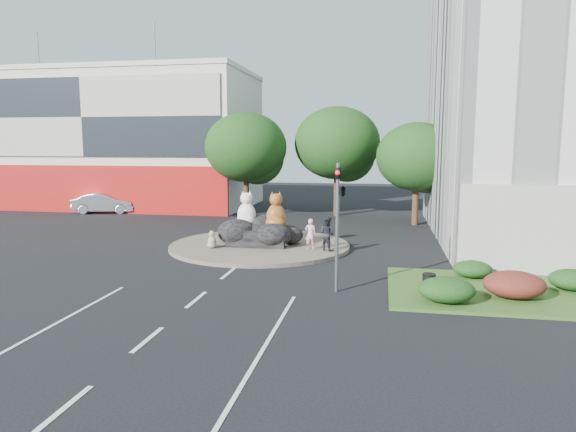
# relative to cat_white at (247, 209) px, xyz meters

# --- Properties ---
(ground) EXTENTS (120.00, 120.00, 0.00)m
(ground) POSITION_rel_cat_white_xyz_m (0.84, -10.37, -2.12)
(ground) COLOR black
(ground) RESTS_ON ground
(roundabout_island) EXTENTS (10.00, 10.00, 0.20)m
(roundabout_island) POSITION_rel_cat_white_xyz_m (0.84, -0.37, -2.02)
(roundabout_island) COLOR brown
(roundabout_island) RESTS_ON ground
(rock_plinth) EXTENTS (3.20, 2.60, 0.90)m
(rock_plinth) POSITION_rel_cat_white_xyz_m (0.84, -0.37, -1.47)
(rock_plinth) COLOR black
(rock_plinth) RESTS_ON roundabout_island
(shophouse_block) EXTENTS (25.20, 12.30, 17.40)m
(shophouse_block) POSITION_rel_cat_white_xyz_m (-17.16, 17.54, 4.07)
(shophouse_block) COLOR silver
(shophouse_block) RESTS_ON ground
(grass_verge) EXTENTS (10.00, 6.00, 0.12)m
(grass_verge) POSITION_rel_cat_white_xyz_m (12.84, -7.37, -2.06)
(grass_verge) COLOR #31511B
(grass_verge) RESTS_ON ground
(tree_left) EXTENTS (6.46, 6.46, 8.27)m
(tree_left) POSITION_rel_cat_white_xyz_m (-3.09, 11.69, 3.13)
(tree_left) COLOR #382314
(tree_left) RESTS_ON ground
(tree_mid) EXTENTS (6.84, 6.84, 8.76)m
(tree_mid) POSITION_rel_cat_white_xyz_m (3.91, 13.69, 3.44)
(tree_mid) COLOR #382314
(tree_mid) RESTS_ON ground
(tree_right) EXTENTS (5.70, 5.70, 7.30)m
(tree_right) POSITION_rel_cat_white_xyz_m (9.91, 9.69, 2.51)
(tree_right) COLOR #382314
(tree_right) RESTS_ON ground
(hedge_near_green) EXTENTS (2.00, 1.60, 0.90)m
(hedge_near_green) POSITION_rel_cat_white_xyz_m (9.84, -9.37, -1.55)
(hedge_near_green) COLOR black
(hedge_near_green) RESTS_ON grass_verge
(hedge_red) EXTENTS (2.20, 1.76, 0.99)m
(hedge_red) POSITION_rel_cat_white_xyz_m (12.34, -8.37, -1.50)
(hedge_red) COLOR #4D1714
(hedge_red) RESTS_ON grass_verge
(hedge_mid_green) EXTENTS (1.80, 1.44, 0.81)m
(hedge_mid_green) POSITION_rel_cat_white_xyz_m (14.84, -6.87, -1.59)
(hedge_mid_green) COLOR black
(hedge_mid_green) RESTS_ON grass_verge
(hedge_back_green) EXTENTS (1.60, 1.28, 0.72)m
(hedge_back_green) POSITION_rel_cat_white_xyz_m (11.34, -5.57, -1.64)
(hedge_back_green) COLOR black
(hedge_back_green) RESTS_ON grass_verge
(traffic_light) EXTENTS (0.44, 1.24, 5.00)m
(traffic_light) POSITION_rel_cat_white_xyz_m (5.94, -8.37, 1.50)
(traffic_light) COLOR #595B60
(traffic_light) RESTS_ON ground
(street_lamp) EXTENTS (2.34, 0.22, 8.06)m
(street_lamp) POSITION_rel_cat_white_xyz_m (13.66, -2.37, 2.44)
(street_lamp) COLOR #595B60
(street_lamp) RESTS_ON ground
(cat_white) EXTENTS (1.25, 1.09, 2.04)m
(cat_white) POSITION_rel_cat_white_xyz_m (0.00, 0.00, 0.00)
(cat_white) COLOR white
(cat_white) RESTS_ON rock_plinth
(cat_tabby) EXTENTS (1.51, 1.41, 2.06)m
(cat_tabby) POSITION_rel_cat_white_xyz_m (1.79, -0.47, 0.01)
(cat_tabby) COLOR #A94723
(cat_tabby) RESTS_ON rock_plinth
(kitten_calico) EXTENTS (0.77, 0.75, 0.97)m
(kitten_calico) POSITION_rel_cat_white_xyz_m (-1.42, -1.94, -1.43)
(kitten_calico) COLOR silver
(kitten_calico) RESTS_ON roundabout_island
(kitten_white) EXTENTS (0.57, 0.57, 0.72)m
(kitten_white) POSITION_rel_cat_white_xyz_m (2.29, -1.01, -1.56)
(kitten_white) COLOR silver
(kitten_white) RESTS_ON roundabout_island
(pedestrian_pink) EXTENTS (0.62, 0.43, 1.65)m
(pedestrian_pink) POSITION_rel_cat_white_xyz_m (3.84, -1.36, -1.09)
(pedestrian_pink) COLOR pink
(pedestrian_pink) RESTS_ON roundabout_island
(pedestrian_dark) EXTENTS (1.09, 1.03, 1.78)m
(pedestrian_dark) POSITION_rel_cat_white_xyz_m (4.73, -1.46, -1.03)
(pedestrian_dark) COLOR black
(pedestrian_dark) RESTS_ON roundabout_island
(parked_car) EXTENTS (5.42, 2.94, 1.69)m
(parked_car) POSITION_rel_cat_white_xyz_m (-15.49, 11.61, -1.27)
(parked_car) COLOR #B7B9C0
(parked_car) RESTS_ON ground
(litter_bin) EXTENTS (0.58, 0.58, 0.66)m
(litter_bin) POSITION_rel_cat_white_xyz_m (9.36, -7.97, -1.67)
(litter_bin) COLOR black
(litter_bin) RESTS_ON grass_verge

